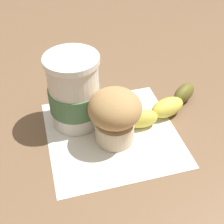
{
  "coord_description": "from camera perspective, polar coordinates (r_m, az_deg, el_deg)",
  "views": [
    {
      "loc": [
        -0.12,
        -0.37,
        0.38
      ],
      "look_at": [
        0.0,
        0.0,
        0.05
      ],
      "focal_mm": 50.0,
      "sensor_mm": 36.0,
      "label": 1
    }
  ],
  "objects": [
    {
      "name": "ground_plane",
      "position": [
        0.55,
        0.0,
        -3.95
      ],
      "size": [
        3.0,
        3.0,
        0.0
      ],
      "primitive_type": "plane",
      "color": "brown"
    },
    {
      "name": "paper_napkin",
      "position": [
        0.55,
        0.0,
        -3.89
      ],
      "size": [
        0.23,
        0.23,
        0.0
      ],
      "primitive_type": "cube",
      "rotation": [
        0.0,
        0.0,
        -0.05
      ],
      "color": "white",
      "rests_on": "ground_plane"
    },
    {
      "name": "coffee_cup",
      "position": [
        0.53,
        -6.9,
        3.52
      ],
      "size": [
        0.09,
        0.09,
        0.13
      ],
      "color": "silver",
      "rests_on": "paper_napkin"
    },
    {
      "name": "muffin",
      "position": [
        0.5,
        0.16,
        -0.52
      ],
      "size": [
        0.09,
        0.09,
        0.1
      ],
      "color": "beige",
      "rests_on": "paper_napkin"
    },
    {
      "name": "banana",
      "position": [
        0.58,
        9.71,
        1.1
      ],
      "size": [
        0.17,
        0.08,
        0.03
      ],
      "color": "#D6CC4C",
      "rests_on": "paper_napkin"
    }
  ]
}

